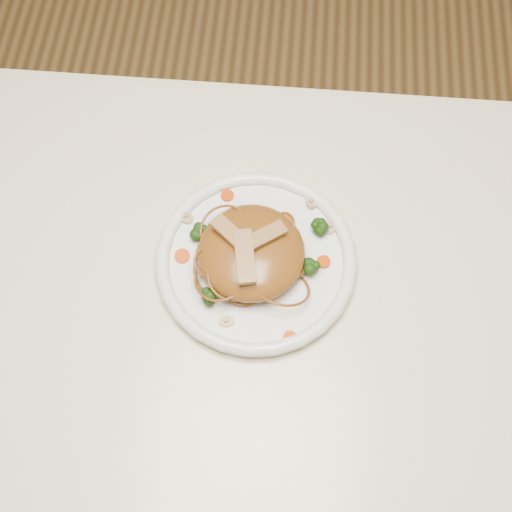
{
  "coord_description": "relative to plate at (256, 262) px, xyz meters",
  "views": [
    {
      "loc": [
        0.05,
        -0.31,
        1.63
      ],
      "look_at": [
        0.01,
        0.08,
        0.78
      ],
      "focal_mm": 47.54,
      "sensor_mm": 36.0,
      "label": 1
    }
  ],
  "objects": [
    {
      "name": "broccoli_2",
      "position": [
        -0.06,
        -0.06,
        0.02
      ],
      "size": [
        0.03,
        0.03,
        0.03
      ],
      "primitive_type": null,
      "rotation": [
        0.0,
        0.0,
        0.26
      ],
      "color": "#17370B",
      "rests_on": "plate"
    },
    {
      "name": "carrot_0",
      "position": [
        0.04,
        0.06,
        0.01
      ],
      "size": [
        0.03,
        0.03,
        0.0
      ],
      "primitive_type": "cylinder",
      "rotation": [
        0.0,
        0.0,
        0.3
      ],
      "color": "#C13D07",
      "rests_on": "plate"
    },
    {
      "name": "broccoli_0",
      "position": [
        0.08,
        0.05,
        0.02
      ],
      "size": [
        0.03,
        0.03,
        0.03
      ],
      "primitive_type": null,
      "rotation": [
        0.0,
        0.0,
        0.06
      ],
      "color": "#17370B",
      "rests_on": "plate"
    },
    {
      "name": "carrot_3",
      "position": [
        -0.05,
        0.1,
        0.01
      ],
      "size": [
        0.02,
        0.02,
        0.0
      ],
      "primitive_type": "cylinder",
      "rotation": [
        0.0,
        0.0,
        -0.31
      ],
      "color": "#C13D07",
      "rests_on": "plate"
    },
    {
      "name": "chicken_b",
      "position": [
        -0.03,
        0.01,
        0.07
      ],
      "size": [
        0.06,
        0.06,
        0.01
      ],
      "primitive_type": "cube",
      "rotation": [
        0.0,
        0.0,
        2.43
      ],
      "color": "#A4834D",
      "rests_on": "noodle_mound"
    },
    {
      "name": "carrot_1",
      "position": [
        -0.1,
        -0.0,
        0.01
      ],
      "size": [
        0.03,
        0.03,
        0.0
      ],
      "primitive_type": "cylinder",
      "rotation": [
        0.0,
        0.0,
        -0.43
      ],
      "color": "#C13D07",
      "rests_on": "plate"
    },
    {
      "name": "chicken_a",
      "position": [
        0.01,
        0.01,
        0.07
      ],
      "size": [
        0.06,
        0.05,
        0.01
      ],
      "primitive_type": "cube",
      "rotation": [
        0.0,
        0.0,
        0.63
      ],
      "color": "#A4834D",
      "rests_on": "noodle_mound"
    },
    {
      "name": "plate",
      "position": [
        0.0,
        0.0,
        0.0
      ],
      "size": [
        0.35,
        0.35,
        0.02
      ],
      "primitive_type": "cylinder",
      "rotation": [
        0.0,
        0.0,
        0.3
      ],
      "color": "white",
      "rests_on": "table"
    },
    {
      "name": "mushroom_0",
      "position": [
        -0.03,
        -0.09,
        0.01
      ],
      "size": [
        0.03,
        0.03,
        0.01
      ],
      "primitive_type": "cylinder",
      "rotation": [
        0.0,
        0.0,
        0.21
      ],
      "color": "#BCA88D",
      "rests_on": "plate"
    },
    {
      "name": "carrot_2",
      "position": [
        0.09,
        0.0,
        0.01
      ],
      "size": [
        0.03,
        0.03,
        0.0
      ],
      "primitive_type": "cylinder",
      "rotation": [
        0.0,
        0.0,
        -0.41
      ],
      "color": "#C13D07",
      "rests_on": "plate"
    },
    {
      "name": "mushroom_2",
      "position": [
        -0.11,
        0.06,
        0.01
      ],
      "size": [
        0.04,
        0.04,
        0.01
      ],
      "primitive_type": "cylinder",
      "rotation": [
        0.0,
        0.0,
        -0.79
      ],
      "color": "#BCA88D",
      "rests_on": "plate"
    },
    {
      "name": "broccoli_1",
      "position": [
        -0.08,
        0.03,
        0.02
      ],
      "size": [
        0.03,
        0.03,
        0.03
      ],
      "primitive_type": null,
      "rotation": [
        0.0,
        0.0,
        -0.37
      ],
      "color": "#17370B",
      "rests_on": "plate"
    },
    {
      "name": "mushroom_3",
      "position": [
        0.07,
        0.1,
        0.01
      ],
      "size": [
        0.03,
        0.03,
        0.01
      ],
      "primitive_type": "cylinder",
      "rotation": [
        0.0,
        0.0,
        1.66
      ],
      "color": "#BCA88D",
      "rests_on": "plate"
    },
    {
      "name": "noodle_mound",
      "position": [
        -0.01,
        -0.0,
        0.04
      ],
      "size": [
        0.19,
        0.19,
        0.05
      ],
      "primitive_type": "ellipsoid",
      "rotation": [
        0.0,
        0.0,
        0.3
      ],
      "color": "brown",
      "rests_on": "plate"
    },
    {
      "name": "table",
      "position": [
        -0.01,
        -0.08,
        -0.11
      ],
      "size": [
        1.2,
        0.8,
        0.75
      ],
      "color": "beige",
      "rests_on": "ground"
    },
    {
      "name": "broccoli_3",
      "position": [
        0.08,
        -0.01,
        0.02
      ],
      "size": [
        0.03,
        0.03,
        0.03
      ],
      "primitive_type": null,
      "rotation": [
        0.0,
        0.0,
        0.13
      ],
      "color": "#17370B",
      "rests_on": "plate"
    },
    {
      "name": "carrot_4",
      "position": [
        0.05,
        -0.11,
        0.01
      ],
      "size": [
        0.02,
        0.02,
        0.0
      ],
      "primitive_type": "cylinder",
      "rotation": [
        0.0,
        0.0,
        -0.41
      ],
      "color": "#C13D07",
      "rests_on": "plate"
    },
    {
      "name": "mushroom_1",
      "position": [
        0.1,
        0.06,
        0.01
      ],
      "size": [
        0.03,
        0.03,
        0.01
      ],
      "primitive_type": "cylinder",
      "rotation": [
        0.0,
        0.0,
        1.32
      ],
      "color": "#BCA88D",
      "rests_on": "plate"
    },
    {
      "name": "ground",
      "position": [
        -0.01,
        -0.08,
        -0.76
      ],
      "size": [
        4.0,
        4.0,
        0.0
      ],
      "primitive_type": "plane",
      "color": "#50371B",
      "rests_on": "ground"
    },
    {
      "name": "chicken_c",
      "position": [
        -0.01,
        -0.02,
        0.07
      ],
      "size": [
        0.04,
        0.08,
        0.01
      ],
      "primitive_type": "cube",
      "rotation": [
        0.0,
        0.0,
        4.9
      ],
      "color": "#A4834D",
      "rests_on": "noodle_mound"
    }
  ]
}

